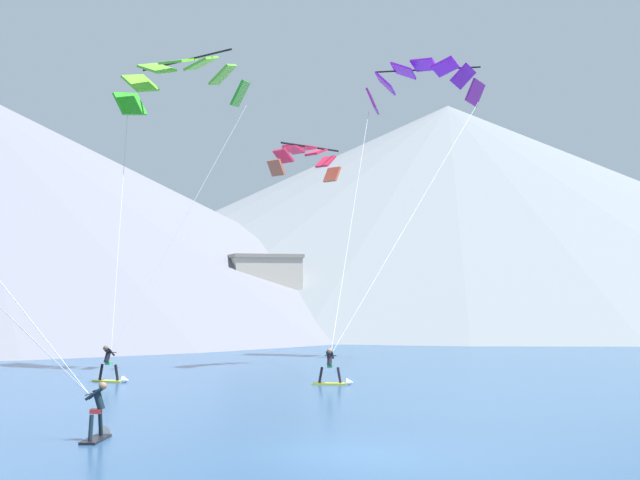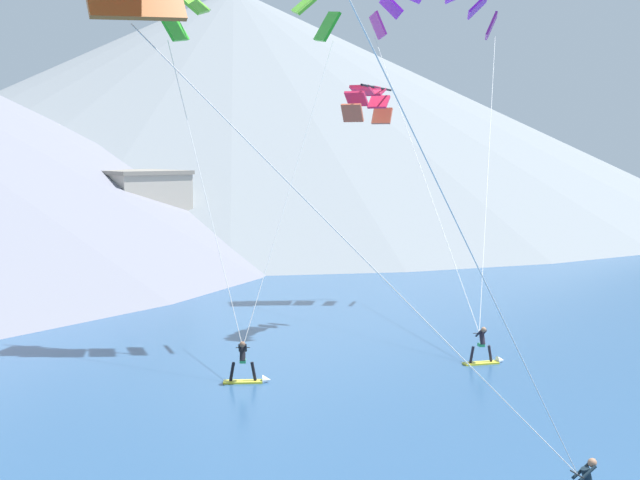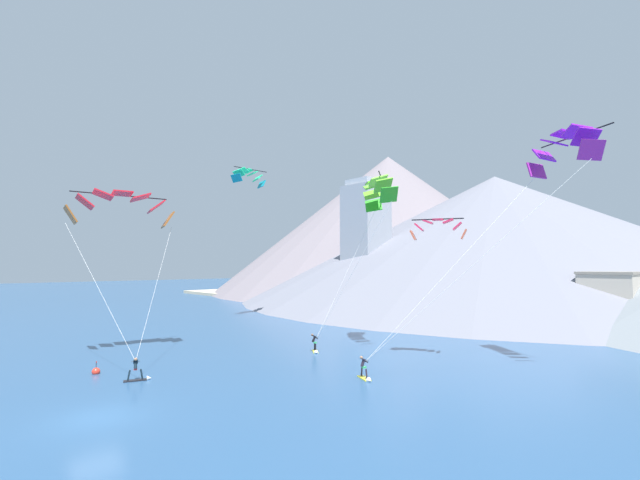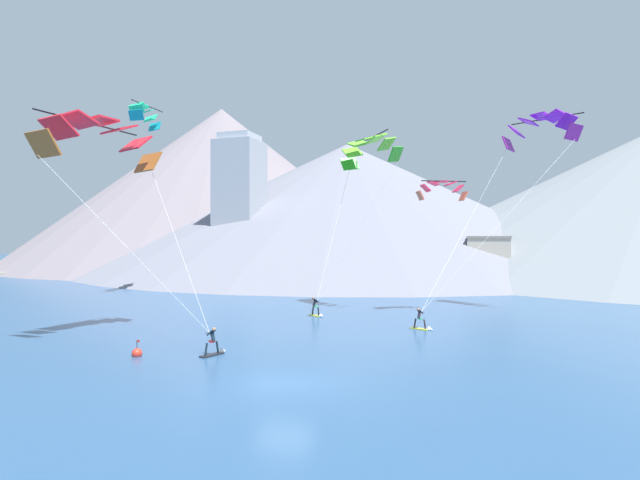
% 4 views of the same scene
% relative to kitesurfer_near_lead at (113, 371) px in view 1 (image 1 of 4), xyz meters
% --- Properties ---
extents(ground_plane, '(400.00, 400.00, 0.00)m').
position_rel_kitesurfer_near_lead_xyz_m(ground_plane, '(4.80, -19.01, -0.48)').
color(ground_plane, navy).
extents(kitesurfer_near_lead, '(1.65, 1.34, 1.69)m').
position_rel_kitesurfer_near_lead_xyz_m(kitesurfer_near_lead, '(0.00, 0.00, 0.00)').
color(kitesurfer_near_lead, yellow).
rests_on(kitesurfer_near_lead, ground).
extents(kitesurfer_near_trail, '(0.97, 1.77, 1.65)m').
position_rel_kitesurfer_near_lead_xyz_m(kitesurfer_near_trail, '(-1.00, -14.97, -0.04)').
color(kitesurfer_near_trail, black).
rests_on(kitesurfer_near_trail, ground).
extents(kitesurfer_mid_center, '(1.75, 1.07, 1.62)m').
position_rel_kitesurfer_near_lead_xyz_m(kitesurfer_mid_center, '(9.10, -3.55, -0.05)').
color(kitesurfer_mid_center, yellow).
rests_on(kitesurfer_mid_center, ground).
extents(parafoil_kite_near_lead, '(6.83, 7.54, 14.56)m').
position_rel_kitesurfer_near_lead_xyz_m(parafoil_kite_near_lead, '(3.38, 4.70, 14.20)').
color(parafoil_kite_near_lead, green).
extents(parafoil_kite_mid_center, '(12.44, 14.13, 16.31)m').
position_rel_kitesurfer_near_lead_xyz_m(parafoil_kite_mid_center, '(18.01, 8.20, 15.84)').
color(parafoil_kite_mid_center, '#902090').
extents(parafoil_kite_distant_high_outer, '(4.36, 2.89, 1.70)m').
position_rel_kitesurfer_near_lead_xyz_m(parafoil_kite_distant_high_outer, '(9.86, 4.48, 10.40)').
color(parafoil_kite_distant_high_outer, '#CB573A').
extents(shoreline_strip, '(180.00, 10.00, 0.70)m').
position_rel_kitesurfer_near_lead_xyz_m(shoreline_strip, '(4.80, 31.90, -0.13)').
color(shoreline_strip, beige).
rests_on(shoreline_strip, ground).
extents(shore_building_promenade_mid, '(5.93, 6.82, 6.97)m').
position_rel_kitesurfer_near_lead_xyz_m(shore_building_promenade_mid, '(14.09, 35.68, 3.01)').
color(shore_building_promenade_mid, '#B7AD9E').
rests_on(shore_building_promenade_mid, ground).
extents(shore_building_quay_west, '(5.26, 5.99, 6.19)m').
position_rel_kitesurfer_near_lead_xyz_m(shore_building_quay_west, '(0.94, 36.76, 2.62)').
color(shore_building_quay_west, '#B7AD9E').
rests_on(shore_building_quay_west, ground).
extents(shore_building_old_town, '(8.29, 6.47, 7.02)m').
position_rel_kitesurfer_near_lead_xyz_m(shore_building_old_town, '(35.52, 35.60, 3.04)').
color(shore_building_old_town, '#A89E8E').
rests_on(shore_building_old_town, ground).
extents(mountain_peak_east_shoulder, '(126.04, 126.04, 30.07)m').
position_rel_kitesurfer_near_lead_xyz_m(mountain_peak_east_shoulder, '(49.48, 75.91, 14.55)').
color(mountain_peak_east_shoulder, slate).
rests_on(mountain_peak_east_shoulder, ground).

